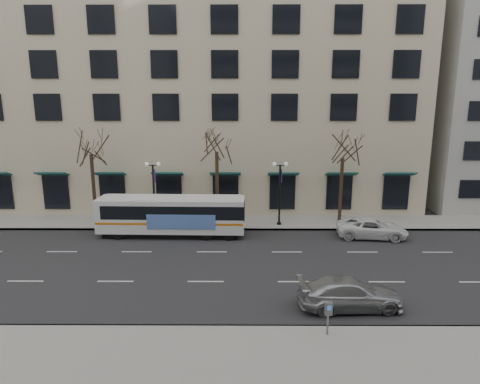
{
  "coord_description": "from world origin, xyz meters",
  "views": [
    {
      "loc": [
        1.99,
        -22.89,
        9.48
      ],
      "look_at": [
        1.88,
        2.68,
        4.0
      ],
      "focal_mm": 30.0,
      "sensor_mm": 36.0,
      "label": 1
    }
  ],
  "objects_px": {
    "tree_far_mid": "(217,140)",
    "tree_far_right": "(343,146)",
    "lamp_post_left": "(154,190)",
    "pay_station": "(328,311)",
    "city_bus": "(173,215)",
    "silver_car": "(350,294)",
    "lamp_post_right": "(280,190)",
    "tree_far_left": "(90,142)",
    "white_pickup": "(372,228)"
  },
  "relations": [
    {
      "from": "tree_far_right",
      "to": "city_bus",
      "type": "relative_size",
      "value": 0.74
    },
    {
      "from": "tree_far_left",
      "to": "white_pickup",
      "type": "distance_m",
      "value": 22.63
    },
    {
      "from": "tree_far_right",
      "to": "silver_car",
      "type": "xyz_separation_m",
      "value": [
        -2.82,
        -13.97,
        -5.7
      ]
    },
    {
      "from": "lamp_post_left",
      "to": "white_pickup",
      "type": "xyz_separation_m",
      "value": [
        16.55,
        -2.83,
        -2.24
      ]
    },
    {
      "from": "city_bus",
      "to": "white_pickup",
      "type": "distance_m",
      "value": 14.73
    },
    {
      "from": "lamp_post_left",
      "to": "lamp_post_right",
      "type": "distance_m",
      "value": 10.0
    },
    {
      "from": "city_bus",
      "to": "tree_far_mid",
      "type": "bearing_deg",
      "value": 45.07
    },
    {
      "from": "tree_far_mid",
      "to": "city_bus",
      "type": "bearing_deg",
      "value": -136.29
    },
    {
      "from": "tree_far_mid",
      "to": "city_bus",
      "type": "relative_size",
      "value": 0.79
    },
    {
      "from": "tree_far_mid",
      "to": "tree_far_right",
      "type": "bearing_deg",
      "value": -0.0
    },
    {
      "from": "tree_far_mid",
      "to": "lamp_post_left",
      "type": "distance_m",
      "value": 6.4
    },
    {
      "from": "white_pickup",
      "to": "tree_far_right",
      "type": "bearing_deg",
      "value": 30.86
    },
    {
      "from": "city_bus",
      "to": "white_pickup",
      "type": "relative_size",
      "value": 2.15
    },
    {
      "from": "tree_far_left",
      "to": "tree_far_right",
      "type": "distance_m",
      "value": 20.0
    },
    {
      "from": "lamp_post_left",
      "to": "silver_car",
      "type": "relative_size",
      "value": 1.05
    },
    {
      "from": "pay_station",
      "to": "tree_far_mid",
      "type": "bearing_deg",
      "value": 103.13
    },
    {
      "from": "tree_far_mid",
      "to": "pay_station",
      "type": "distance_m",
      "value": 18.37
    },
    {
      "from": "lamp_post_right",
      "to": "white_pickup",
      "type": "bearing_deg",
      "value": -23.37
    },
    {
      "from": "tree_far_mid",
      "to": "lamp_post_right",
      "type": "relative_size",
      "value": 1.64
    },
    {
      "from": "tree_far_mid",
      "to": "tree_far_right",
      "type": "relative_size",
      "value": 1.06
    },
    {
      "from": "city_bus",
      "to": "white_pickup",
      "type": "bearing_deg",
      "value": -0.29
    },
    {
      "from": "tree_far_left",
      "to": "silver_car",
      "type": "bearing_deg",
      "value": -39.13
    },
    {
      "from": "lamp_post_left",
      "to": "white_pickup",
      "type": "relative_size",
      "value": 1.03
    },
    {
      "from": "tree_far_mid",
      "to": "white_pickup",
      "type": "height_order",
      "value": "tree_far_mid"
    },
    {
      "from": "tree_far_right",
      "to": "tree_far_mid",
      "type": "bearing_deg",
      "value": 180.0
    },
    {
      "from": "tree_far_mid",
      "to": "pay_station",
      "type": "xyz_separation_m",
      "value": [
        5.57,
        -16.54,
        -5.7
      ]
    },
    {
      "from": "tree_far_right",
      "to": "white_pickup",
      "type": "xyz_separation_m",
      "value": [
        1.56,
        -3.43,
        -5.72
      ]
    },
    {
      "from": "tree_far_left",
      "to": "white_pickup",
      "type": "bearing_deg",
      "value": -9.04
    },
    {
      "from": "tree_far_right",
      "to": "lamp_post_left",
      "type": "height_order",
      "value": "tree_far_right"
    },
    {
      "from": "tree_far_mid",
      "to": "silver_car",
      "type": "relative_size",
      "value": 1.72
    },
    {
      "from": "city_bus",
      "to": "pay_station",
      "type": "relative_size",
      "value": 7.49
    },
    {
      "from": "tree_far_left",
      "to": "white_pickup",
      "type": "height_order",
      "value": "tree_far_left"
    },
    {
      "from": "silver_car",
      "to": "city_bus",
      "type": "bearing_deg",
      "value": 40.38
    },
    {
      "from": "tree_far_left",
      "to": "tree_far_right",
      "type": "relative_size",
      "value": 1.03
    },
    {
      "from": "pay_station",
      "to": "lamp_post_right",
      "type": "bearing_deg",
      "value": 86.54
    },
    {
      "from": "white_pickup",
      "to": "pay_station",
      "type": "distance_m",
      "value": 14.43
    },
    {
      "from": "tree_far_mid",
      "to": "pay_station",
      "type": "relative_size",
      "value": 5.88
    },
    {
      "from": "silver_car",
      "to": "pay_station",
      "type": "distance_m",
      "value": 3.07
    },
    {
      "from": "tree_far_left",
      "to": "lamp_post_left",
      "type": "bearing_deg",
      "value": -6.83
    },
    {
      "from": "tree_far_left",
      "to": "lamp_post_left",
      "type": "height_order",
      "value": "tree_far_left"
    },
    {
      "from": "lamp_post_left",
      "to": "white_pickup",
      "type": "bearing_deg",
      "value": -9.7
    },
    {
      "from": "silver_car",
      "to": "pay_station",
      "type": "relative_size",
      "value": 3.42
    },
    {
      "from": "city_bus",
      "to": "white_pickup",
      "type": "height_order",
      "value": "city_bus"
    },
    {
      "from": "city_bus",
      "to": "silver_car",
      "type": "height_order",
      "value": "city_bus"
    },
    {
      "from": "lamp_post_left",
      "to": "tree_far_mid",
      "type": "bearing_deg",
      "value": 6.85
    },
    {
      "from": "white_pickup",
      "to": "city_bus",
      "type": "bearing_deg",
      "value": 94.8
    },
    {
      "from": "lamp_post_left",
      "to": "lamp_post_right",
      "type": "bearing_deg",
      "value": 0.0
    },
    {
      "from": "lamp_post_right",
      "to": "city_bus",
      "type": "height_order",
      "value": "lamp_post_right"
    },
    {
      "from": "tree_far_left",
      "to": "lamp_post_left",
      "type": "distance_m",
      "value": 6.29
    },
    {
      "from": "lamp_post_left",
      "to": "white_pickup",
      "type": "height_order",
      "value": "lamp_post_left"
    }
  ]
}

